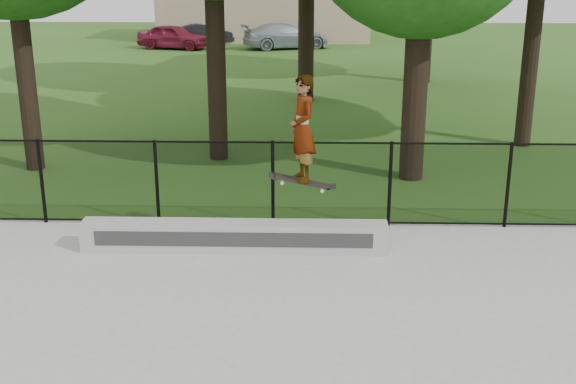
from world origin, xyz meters
The scene contains 7 objects.
grind_ledge centered at (-0.55, 4.70, 0.30)m, with size 4.82×0.40×0.47m, color #ACABA7.
car_a centered at (-6.54, 32.54, 0.64)m, with size 1.52×3.76×1.29m, color maroon.
car_b centered at (-5.36, 35.15, 0.56)m, with size 1.19×3.08×1.12m, color black.
car_c centered at (-0.63, 32.86, 0.66)m, with size 1.84×4.17×1.32m, color #8A959C.
skater_airborne centered at (0.52, 4.51, 2.05)m, with size 0.83×0.67×1.75m.
chainlink_fence centered at (0.00, 5.90, 0.81)m, with size 16.06×0.06×1.50m.
distant_building centered at (-2.00, 38.00, 2.16)m, with size 12.40×6.40×4.30m.
Camera 1 is at (0.60, -5.88, 4.44)m, focal length 45.00 mm.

